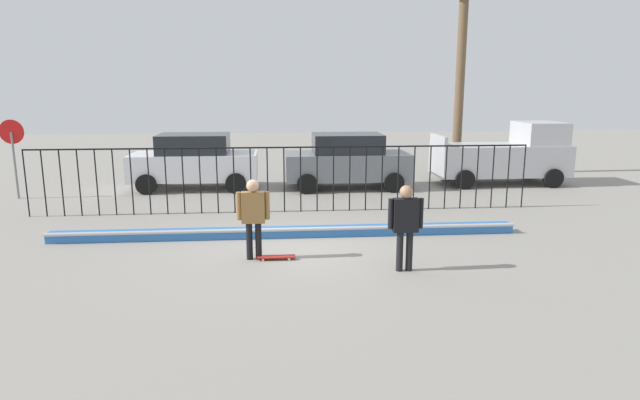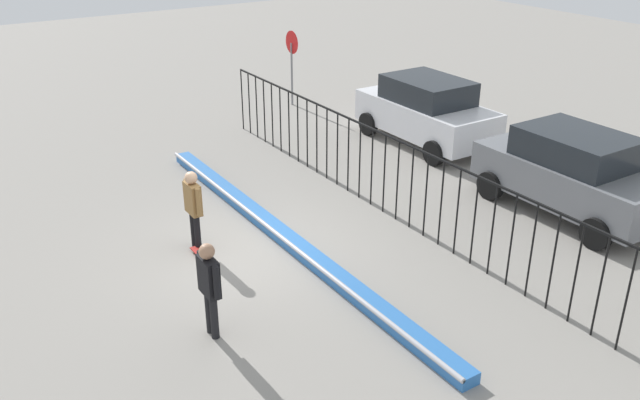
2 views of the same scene
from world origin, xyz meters
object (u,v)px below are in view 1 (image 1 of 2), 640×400
(skateboard, at_px, (276,257))
(pickup_truck, at_px, (506,155))
(parked_car_gray, at_px, (347,160))
(stop_sign, at_px, (13,148))
(camera_operator, at_px, (406,220))
(parked_car_white, at_px, (195,161))
(skateboarder, at_px, (253,212))

(skateboard, bearing_deg, pickup_truck, 43.45)
(skateboard, xyz_separation_m, pickup_truck, (8.40, 8.22, 0.98))
(skateboard, relative_size, parked_car_gray, 0.19)
(stop_sign, bearing_deg, skateboard, -40.38)
(camera_operator, bearing_deg, parked_car_white, -37.82)
(skateboard, relative_size, parked_car_white, 0.19)
(pickup_truck, bearing_deg, parked_car_gray, 179.44)
(parked_car_white, bearing_deg, parked_car_gray, -2.60)
(skateboarder, bearing_deg, stop_sign, 127.88)
(skateboarder, xyz_separation_m, stop_sign, (-7.70, 6.86, 0.61))
(skateboard, xyz_separation_m, parked_car_gray, (2.53, 7.84, 0.91))
(camera_operator, height_order, parked_car_white, parked_car_white)
(camera_operator, xyz_separation_m, parked_car_white, (-5.24, 9.08, -0.04))
(camera_operator, relative_size, parked_car_white, 0.39)
(parked_car_white, relative_size, pickup_truck, 0.91)
(skateboard, xyz_separation_m, stop_sign, (-8.15, 6.93, 1.56))
(parked_car_gray, bearing_deg, skateboarder, -107.87)
(parked_car_gray, bearing_deg, skateboard, -104.76)
(camera_operator, bearing_deg, pickup_truck, -100.81)
(skateboarder, bearing_deg, camera_operator, -28.84)
(skateboard, bearing_deg, camera_operator, -20.78)
(camera_operator, relative_size, pickup_truck, 0.36)
(skateboard, xyz_separation_m, parked_car_white, (-2.76, 8.18, 0.91))
(parked_car_white, bearing_deg, skateboarder, -73.05)
(parked_car_white, height_order, pickup_truck, pickup_truck)
(skateboard, relative_size, camera_operator, 0.47)
(camera_operator, distance_m, stop_sign, 13.22)
(pickup_truck, bearing_deg, stop_sign, -179.78)
(parked_car_white, bearing_deg, skateboard, -70.32)
(parked_car_white, relative_size, parked_car_gray, 1.00)
(skateboard, height_order, stop_sign, stop_sign)
(pickup_truck, bearing_deg, camera_operator, -127.23)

